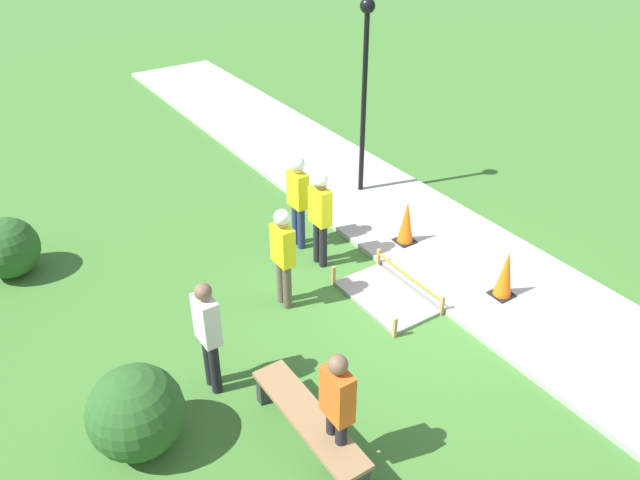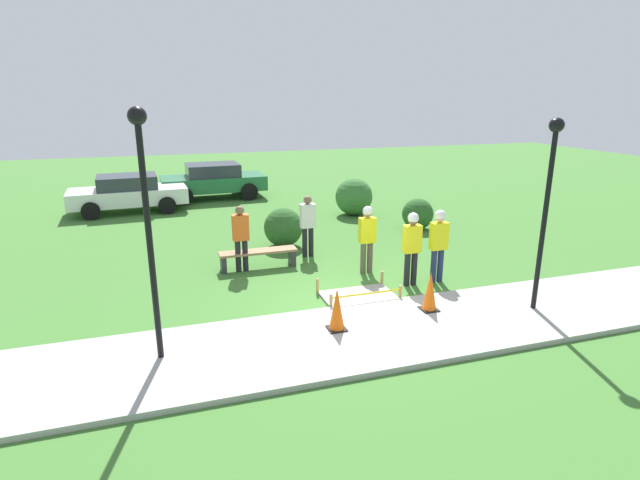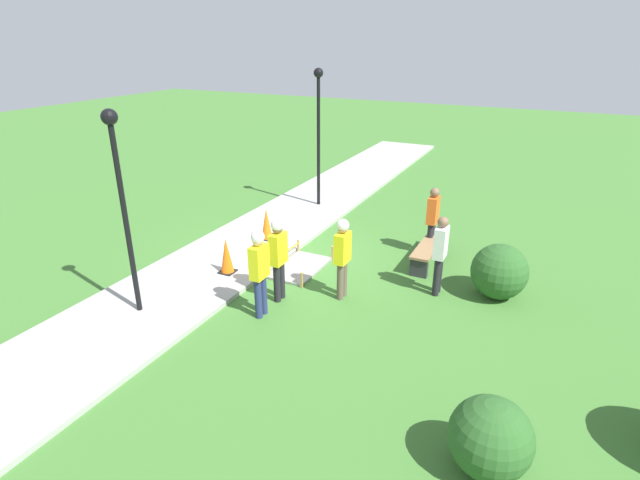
% 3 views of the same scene
% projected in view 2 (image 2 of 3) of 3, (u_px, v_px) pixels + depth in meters
% --- Properties ---
extents(ground_plane, '(60.00, 60.00, 0.00)m').
position_uv_depth(ground_plane, '(346.00, 309.00, 10.44)').
color(ground_plane, '#3D702D').
extents(sidewalk, '(28.00, 2.60, 0.10)m').
position_uv_depth(sidewalk, '(370.00, 334.00, 9.24)').
color(sidewalk, '#9E9E99').
rests_on(sidewalk, ground_plane).
extents(wet_concrete_patch, '(1.64, 0.99, 0.35)m').
position_uv_depth(wet_concrete_patch, '(358.00, 296.00, 11.05)').
color(wet_concrete_patch, gray).
rests_on(wet_concrete_patch, ground_plane).
extents(traffic_cone_near_patch, '(0.34, 0.34, 0.82)m').
position_uv_depth(traffic_cone_near_patch, '(337.00, 309.00, 9.22)').
color(traffic_cone_near_patch, black).
rests_on(traffic_cone_near_patch, sidewalk).
extents(traffic_cone_far_patch, '(0.34, 0.34, 0.82)m').
position_uv_depth(traffic_cone_far_patch, '(430.00, 291.00, 10.06)').
color(traffic_cone_far_patch, black).
rests_on(traffic_cone_far_patch, sidewalk).
extents(park_bench, '(1.99, 0.44, 0.48)m').
position_uv_depth(park_bench, '(258.00, 255.00, 12.81)').
color(park_bench, '#2D2D33').
rests_on(park_bench, ground_plane).
extents(worker_supervisor, '(0.40, 0.25, 1.75)m').
position_uv_depth(worker_supervisor, '(412.00, 243.00, 11.47)').
color(worker_supervisor, black).
rests_on(worker_supervisor, ground_plane).
extents(worker_assistant, '(0.40, 0.25, 1.76)m').
position_uv_depth(worker_assistant, '(439.00, 240.00, 11.68)').
color(worker_assistant, navy).
rests_on(worker_assistant, ground_plane).
extents(worker_trainee, '(0.40, 0.25, 1.71)m').
position_uv_depth(worker_trainee, '(367.00, 234.00, 12.30)').
color(worker_trainee, brown).
rests_on(worker_trainee, ground_plane).
extents(bystander_in_orange_shirt, '(0.40, 0.22, 1.70)m').
position_uv_depth(bystander_in_orange_shirt, '(241.00, 235.00, 12.42)').
color(bystander_in_orange_shirt, black).
rests_on(bystander_in_orange_shirt, ground_plane).
extents(bystander_in_gray_shirt, '(0.40, 0.22, 1.71)m').
position_uv_depth(bystander_in_gray_shirt, '(308.00, 223.00, 13.58)').
color(bystander_in_gray_shirt, black).
rests_on(bystander_in_gray_shirt, ground_plane).
extents(lamppost_near, '(0.28, 0.28, 3.81)m').
position_uv_depth(lamppost_near, '(549.00, 187.00, 9.57)').
color(lamppost_near, black).
rests_on(lamppost_near, sidewalk).
extents(lamppost_far, '(0.28, 0.28, 4.06)m').
position_uv_depth(lamppost_far, '(146.00, 202.00, 7.61)').
color(lamppost_far, black).
rests_on(lamppost_far, sidewalk).
extents(parked_car_white, '(4.35, 2.22, 1.40)m').
position_uv_depth(parked_car_white, '(128.00, 193.00, 18.93)').
color(parked_car_white, white).
rests_on(parked_car_white, ground_plane).
extents(parked_car_green, '(4.40, 2.28, 1.48)m').
position_uv_depth(parked_car_green, '(213.00, 180.00, 21.42)').
color(parked_car_green, '#236B3D').
rests_on(parked_car_green, ground_plane).
extents(shrub_rounded_near, '(1.03, 1.03, 1.03)m').
position_uv_depth(shrub_rounded_near, '(418.00, 214.00, 16.51)').
color(shrub_rounded_near, '#285623').
rests_on(shrub_rounded_near, ground_plane).
extents(shrub_rounded_mid, '(1.38, 1.38, 1.38)m').
position_uv_depth(shrub_rounded_mid, '(354.00, 197.00, 18.43)').
color(shrub_rounded_mid, '#387033').
rests_on(shrub_rounded_mid, ground_plane).
extents(shrub_rounded_far, '(1.14, 1.14, 1.14)m').
position_uv_depth(shrub_rounded_far, '(283.00, 227.00, 14.62)').
color(shrub_rounded_far, '#285623').
rests_on(shrub_rounded_far, ground_plane).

